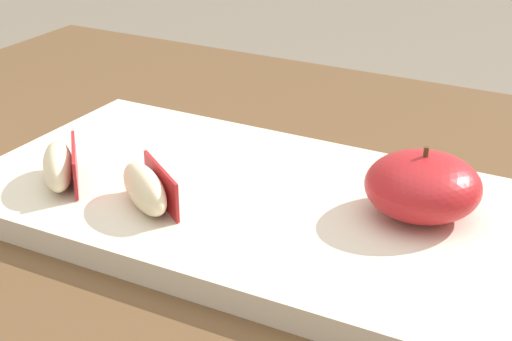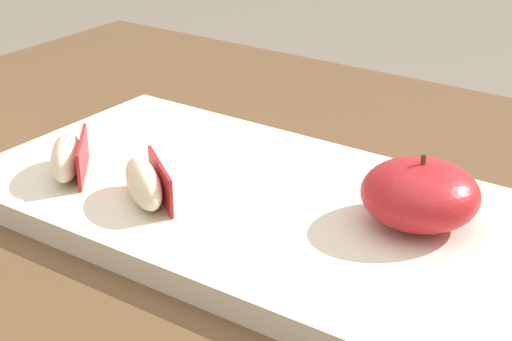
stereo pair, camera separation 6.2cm
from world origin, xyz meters
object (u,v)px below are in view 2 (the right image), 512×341
Objects in this scene: apple_half_skin_up at (420,194)px; apple_wedge_right at (68,157)px; cutting_board at (256,206)px; apple_wedge_middle at (145,183)px.

apple_wedge_right is (-0.26, -0.08, -0.01)m from apple_half_skin_up.
apple_half_skin_up is (0.12, 0.03, 0.03)m from cutting_board.
apple_half_skin_up is at bearing 18.01° from apple_wedge_right.
apple_wedge_middle is at bearing -154.51° from apple_half_skin_up.
cutting_board is at bearing -166.51° from apple_half_skin_up.
apple_half_skin_up reaches higher than apple_wedge_right.
cutting_board is 0.13m from apple_half_skin_up.
apple_wedge_right is at bearing -161.99° from apple_half_skin_up.
apple_wedge_right is at bearing 179.56° from apple_wedge_middle.
cutting_board is 0.09m from apple_wedge_middle.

